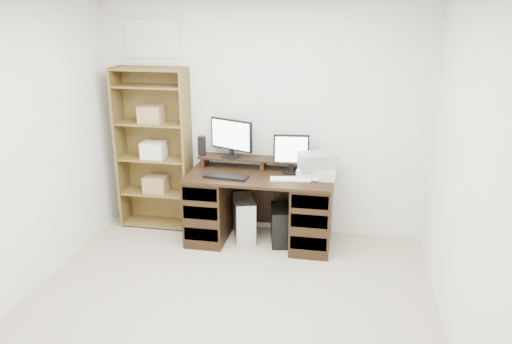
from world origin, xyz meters
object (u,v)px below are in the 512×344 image
(desk, at_px, (260,207))
(tower_black, at_px, (279,225))
(bookshelf, at_px, (154,148))
(printer, at_px, (317,172))
(monitor_small, at_px, (291,152))
(tower_silver, at_px, (244,218))
(monitor_wide, at_px, (231,136))

(desk, relative_size, tower_black, 3.54)
(tower_black, bearing_deg, desk, 170.39)
(tower_black, height_order, bookshelf, bookshelf)
(printer, bearing_deg, desk, -175.04)
(monitor_small, relative_size, bookshelf, 0.22)
(desk, relative_size, tower_silver, 3.28)
(bookshelf, bearing_deg, printer, -5.44)
(monitor_wide, distance_m, tower_black, 1.07)
(tower_silver, xyz_separation_m, tower_black, (0.40, -0.05, -0.03))
(tower_black, bearing_deg, printer, -5.51)
(monitor_wide, xyz_separation_m, printer, (0.92, -0.15, -0.30))
(monitor_wide, relative_size, tower_silver, 1.07)
(monitor_small, xyz_separation_m, tower_black, (-0.09, -0.14, -0.77))
(printer, relative_size, tower_black, 0.91)
(desk, height_order, tower_black, desk)
(desk, distance_m, monitor_small, 0.67)
(tower_black, bearing_deg, bookshelf, 160.77)
(monitor_wide, height_order, monitor_small, monitor_wide)
(monitor_small, height_order, tower_silver, monitor_small)
(bookshelf, bearing_deg, desk, -9.85)
(tower_silver, height_order, tower_black, tower_silver)
(monitor_wide, xyz_separation_m, tower_black, (0.55, -0.18, -0.90))
(monitor_small, bearing_deg, tower_black, -129.40)
(tower_silver, height_order, bookshelf, bookshelf)
(desk, xyz_separation_m, bookshelf, (-1.23, 0.21, 0.53))
(tower_silver, relative_size, tower_black, 1.08)
(monitor_wide, bearing_deg, monitor_small, 19.05)
(printer, height_order, tower_silver, printer)
(tower_silver, bearing_deg, bookshelf, 152.67)
(desk, xyz_separation_m, tower_black, (0.21, 0.01, -0.19))
(printer, bearing_deg, tower_silver, -179.78)
(tower_black, xyz_separation_m, bookshelf, (-1.44, 0.21, 0.72))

